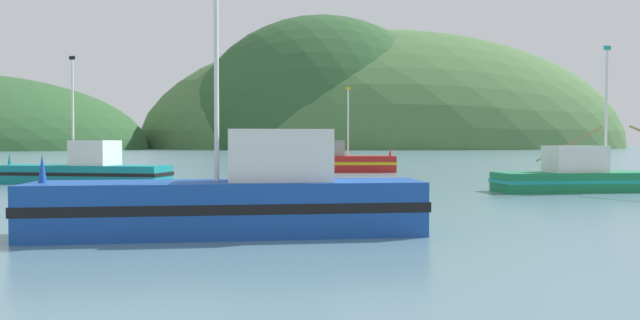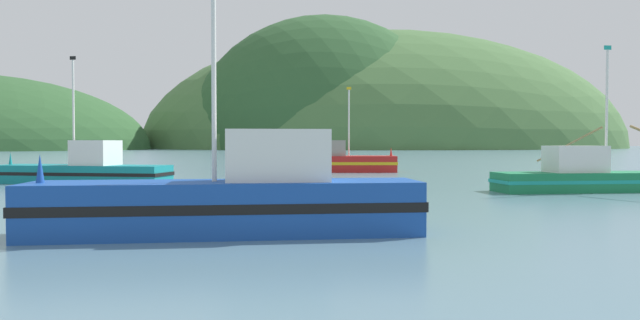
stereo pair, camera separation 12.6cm
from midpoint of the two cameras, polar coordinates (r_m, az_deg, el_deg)
hill_far_right at (r=217.37m, az=0.73°, el=1.13°), size 105.00×84.00×98.99m
hill_far_center at (r=258.99m, az=6.68°, el=1.22°), size 211.43×169.14×99.70m
fishing_boat_green at (r=30.53m, az=26.74°, el=-1.55°), size 11.85×14.39×6.86m
fishing_boat_teal at (r=35.01m, az=-22.14°, el=-0.95°), size 9.96×6.71×7.15m
fishing_boat_blue at (r=14.60m, az=-8.30°, el=-3.96°), size 9.95×3.80×7.18m
fishing_boat_red at (r=45.14m, az=2.15°, el=-0.16°), size 8.77×4.77×6.64m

